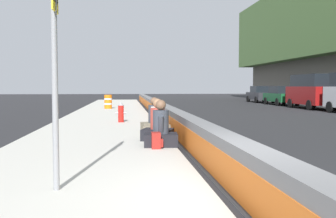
{
  "coord_description": "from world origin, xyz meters",
  "views": [
    {
      "loc": [
        -5.17,
        1.74,
        1.68
      ],
      "look_at": [
        6.92,
        0.41,
        0.97
      ],
      "focal_mm": 41.43,
      "sensor_mm": 36.0,
      "label": 1
    }
  ],
  "objects_px": {
    "seated_person_far": "(154,121)",
    "parked_car_midline": "(312,91)",
    "seated_person_foreground": "(161,131)",
    "parked_car_farther": "(260,94)",
    "construction_barrel": "(108,102)",
    "backpack": "(156,141)",
    "parked_car_far": "(281,95)",
    "fire_hydrant": "(121,112)",
    "seated_person_middle": "(158,127)",
    "seated_person_rear": "(157,124)",
    "route_sign_post": "(55,50)"
  },
  "relations": [
    {
      "from": "seated_person_middle",
      "to": "seated_person_far",
      "type": "relative_size",
      "value": 1.02
    },
    {
      "from": "seated_person_rear",
      "to": "backpack",
      "type": "xyz_separation_m",
      "value": [
        -2.51,
        0.23,
        -0.17
      ]
    },
    {
      "from": "seated_person_middle",
      "to": "backpack",
      "type": "height_order",
      "value": "seated_person_middle"
    },
    {
      "from": "construction_barrel",
      "to": "parked_car_far",
      "type": "xyz_separation_m",
      "value": [
        6.39,
        -15.07,
        0.24
      ]
    },
    {
      "from": "parked_car_midline",
      "to": "route_sign_post",
      "type": "bearing_deg",
      "value": 145.54
    },
    {
      "from": "seated_person_foreground",
      "to": "seated_person_far",
      "type": "height_order",
      "value": "seated_person_foreground"
    },
    {
      "from": "fire_hydrant",
      "to": "seated_person_foreground",
      "type": "distance_m",
      "value": 6.87
    },
    {
      "from": "route_sign_post",
      "to": "parked_car_far",
      "type": "bearing_deg",
      "value": -28.42
    },
    {
      "from": "seated_person_foreground",
      "to": "construction_barrel",
      "type": "height_order",
      "value": "seated_person_foreground"
    },
    {
      "from": "parked_car_midline",
      "to": "parked_car_farther",
      "type": "height_order",
      "value": "parked_car_midline"
    },
    {
      "from": "parked_car_far",
      "to": "fire_hydrant",
      "type": "bearing_deg",
      "value": 139.82
    },
    {
      "from": "route_sign_post",
      "to": "parked_car_midline",
      "type": "bearing_deg",
      "value": -34.46
    },
    {
      "from": "seated_person_middle",
      "to": "parked_car_far",
      "type": "relative_size",
      "value": 0.26
    },
    {
      "from": "route_sign_post",
      "to": "seated_person_foreground",
      "type": "bearing_deg",
      "value": -25.23
    },
    {
      "from": "construction_barrel",
      "to": "parked_car_farther",
      "type": "distance_m",
      "value": 19.37
    },
    {
      "from": "seated_person_middle",
      "to": "backpack",
      "type": "distance_m",
      "value": 1.51
    },
    {
      "from": "backpack",
      "to": "parked_car_farther",
      "type": "xyz_separation_m",
      "value": [
        29.5,
        -13.22,
        0.53
      ]
    },
    {
      "from": "route_sign_post",
      "to": "fire_hydrant",
      "type": "xyz_separation_m",
      "value": [
        10.87,
        -0.83,
        -1.62
      ]
    },
    {
      "from": "seated_person_foreground",
      "to": "seated_person_middle",
      "type": "xyz_separation_m",
      "value": [
        1.09,
        -0.01,
        -0.0
      ]
    },
    {
      "from": "seated_person_far",
      "to": "backpack",
      "type": "relative_size",
      "value": 2.92
    },
    {
      "from": "seated_person_far",
      "to": "route_sign_post",
      "type": "bearing_deg",
      "value": 164.55
    },
    {
      "from": "construction_barrel",
      "to": "parked_car_farther",
      "type": "bearing_deg",
      "value": -51.57
    },
    {
      "from": "seated_person_foreground",
      "to": "fire_hydrant",
      "type": "bearing_deg",
      "value": 9.22
    },
    {
      "from": "construction_barrel",
      "to": "parked_car_far",
      "type": "distance_m",
      "value": 16.37
    },
    {
      "from": "seated_person_foreground",
      "to": "backpack",
      "type": "height_order",
      "value": "seated_person_foreground"
    },
    {
      "from": "seated_person_rear",
      "to": "parked_car_midline",
      "type": "xyz_separation_m",
      "value": [
        15.41,
        -12.82,
        0.85
      ]
    },
    {
      "from": "route_sign_post",
      "to": "seated_person_foreground",
      "type": "relative_size",
      "value": 3.02
    },
    {
      "from": "seated_person_middle",
      "to": "seated_person_foreground",
      "type": "bearing_deg",
      "value": 179.63
    },
    {
      "from": "parked_car_midline",
      "to": "parked_car_farther",
      "type": "distance_m",
      "value": 11.6
    },
    {
      "from": "seated_person_far",
      "to": "seated_person_rear",
      "type": "bearing_deg",
      "value": -178.96
    },
    {
      "from": "parked_car_farther",
      "to": "seated_person_far",
      "type": "bearing_deg",
      "value": 153.4
    },
    {
      "from": "seated_person_rear",
      "to": "parked_car_midline",
      "type": "relative_size",
      "value": 0.23
    },
    {
      "from": "seated_person_middle",
      "to": "seated_person_far",
      "type": "height_order",
      "value": "seated_person_middle"
    },
    {
      "from": "seated_person_rear",
      "to": "construction_barrel",
      "type": "distance_m",
      "value": 15.11
    },
    {
      "from": "seated_person_rear",
      "to": "parked_car_farther",
      "type": "relative_size",
      "value": 0.26
    },
    {
      "from": "construction_barrel",
      "to": "seated_person_foreground",
      "type": "bearing_deg",
      "value": -173.0
    },
    {
      "from": "fire_hydrant",
      "to": "seated_person_foreground",
      "type": "height_order",
      "value": "seated_person_foreground"
    },
    {
      "from": "seated_person_middle",
      "to": "parked_car_midline",
      "type": "relative_size",
      "value": 0.23
    },
    {
      "from": "construction_barrel",
      "to": "route_sign_post",
      "type": "bearing_deg",
      "value": -179.54
    },
    {
      "from": "seated_person_far",
      "to": "parked_car_midline",
      "type": "height_order",
      "value": "parked_car_midline"
    },
    {
      "from": "seated_person_foreground",
      "to": "parked_car_far",
      "type": "height_order",
      "value": "parked_car_far"
    },
    {
      "from": "seated_person_far",
      "to": "backpack",
      "type": "bearing_deg",
      "value": 176.62
    },
    {
      "from": "seated_person_rear",
      "to": "backpack",
      "type": "relative_size",
      "value": 2.91
    },
    {
      "from": "seated_person_rear",
      "to": "construction_barrel",
      "type": "bearing_deg",
      "value": 8.28
    },
    {
      "from": "parked_car_farther",
      "to": "parked_car_far",
      "type": "bearing_deg",
      "value": 179.0
    },
    {
      "from": "fire_hydrant",
      "to": "seated_person_foreground",
      "type": "bearing_deg",
      "value": -170.78
    },
    {
      "from": "seated_person_middle",
      "to": "parked_car_midline",
      "type": "height_order",
      "value": "parked_car_midline"
    },
    {
      "from": "parked_car_farther",
      "to": "seated_person_rear",
      "type": "bearing_deg",
      "value": 154.29
    },
    {
      "from": "seated_person_foreground",
      "to": "parked_car_farther",
      "type": "bearing_deg",
      "value": -24.2
    },
    {
      "from": "seated_person_rear",
      "to": "parked_car_far",
      "type": "xyz_separation_m",
      "value": [
        21.34,
        -12.9,
        0.36
      ]
    }
  ]
}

